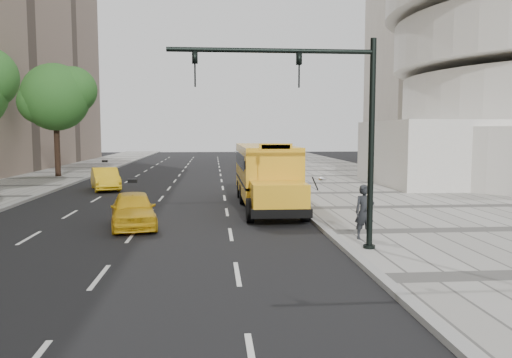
{
  "coord_description": "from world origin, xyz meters",
  "views": [
    {
      "loc": [
        1.91,
        -22.65,
        3.67
      ],
      "look_at": [
        3.5,
        -4.0,
        1.9
      ],
      "focal_mm": 35.0,
      "sensor_mm": 36.0,
      "label": 1
    }
  ],
  "objects": [
    {
      "name": "ground",
      "position": [
        0.0,
        0.0,
        0.0
      ],
      "size": [
        140.0,
        140.0,
        0.0
      ],
      "primitive_type": "plane",
      "color": "black",
      "rests_on": "ground"
    },
    {
      "name": "sidewalk_museum",
      "position": [
        12.0,
        0.0,
        0.07
      ],
      "size": [
        12.0,
        140.0,
        0.15
      ],
      "primitive_type": "cube",
      "color": "#999690",
      "rests_on": "ground"
    },
    {
      "name": "curb_museum",
      "position": [
        6.0,
        0.0,
        0.07
      ],
      "size": [
        0.3,
        140.0,
        0.15
      ],
      "primitive_type": "cube",
      "color": "gray",
      "rests_on": "ground"
    },
    {
      "name": "tree_c",
      "position": [
        -10.4,
        18.29,
        6.45
      ],
      "size": [
        5.94,
        5.28,
        9.05
      ],
      "color": "black",
      "rests_on": "ground"
    },
    {
      "name": "school_bus",
      "position": [
        4.5,
        2.19,
        1.76
      ],
      "size": [
        2.96,
        11.56,
        3.19
      ],
      "color": "gold",
      "rests_on": "ground"
    },
    {
      "name": "taxi_near",
      "position": [
        -1.2,
        -3.29,
        0.69
      ],
      "size": [
        2.37,
        4.31,
        1.39
      ],
      "primitive_type": "imported",
      "rotation": [
        0.0,
        0.0,
        0.19
      ],
      "color": "gold",
      "rests_on": "ground"
    },
    {
      "name": "taxi_far",
      "position": [
        -4.94,
        9.47,
        0.71
      ],
      "size": [
        2.73,
        4.55,
        1.42
      ],
      "primitive_type": "imported",
      "rotation": [
        0.0,
        0.0,
        0.31
      ],
      "color": "gold",
      "rests_on": "ground"
    },
    {
      "name": "pedestrian",
      "position": [
        6.84,
        -6.81,
        1.05
      ],
      "size": [
        0.67,
        0.45,
        1.8
      ],
      "primitive_type": "imported",
      "rotation": [
        0.0,
        0.0,
        0.04
      ],
      "color": "black",
      "rests_on": "sidewalk_museum"
    },
    {
      "name": "traffic_signal",
      "position": [
        5.19,
        -8.12,
        4.09
      ],
      "size": [
        6.18,
        0.36,
        6.4
      ],
      "color": "black",
      "rests_on": "ground"
    }
  ]
}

